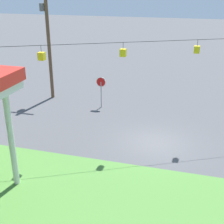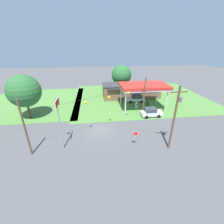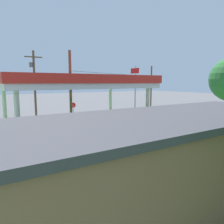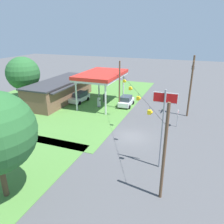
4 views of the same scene
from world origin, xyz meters
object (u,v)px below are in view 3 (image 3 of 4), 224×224
at_px(gas_station_canopy, 77,83).
at_px(gas_station_store, 167,157).
at_px(stop_sign_roadside, 73,107).
at_px(fuel_pump_near, 94,141).
at_px(stop_sign_overhead, 135,81).
at_px(fuel_pump_far, 61,146).
at_px(car_at_pumps_front, 53,130).
at_px(car_at_pumps_rear, 112,157).
at_px(utility_pole_main, 34,83).

distance_m(gas_station_canopy, gas_station_store, 8.85).
relative_size(gas_station_canopy, stop_sign_roadside, 4.18).
bearing_deg(fuel_pump_near, gas_station_store, 85.39).
xyz_separation_m(gas_station_store, stop_sign_overhead, (-15.06, -21.08, 3.49)).
distance_m(fuel_pump_near, stop_sign_roadside, 14.22).
bearing_deg(fuel_pump_near, stop_sign_roadside, -106.53).
bearing_deg(fuel_pump_far, car_at_pumps_front, -100.20).
bearing_deg(car_at_pumps_rear, utility_pole_main, 93.80).
xyz_separation_m(gas_station_canopy, gas_station_store, (-0.66, 8.20, -3.28)).
bearing_deg(utility_pole_main, fuel_pump_near, 93.15).
height_order(gas_station_store, car_at_pumps_front, gas_station_store).
distance_m(car_at_pumps_front, car_at_pumps_rear, 8.83).
height_order(car_at_pumps_rear, stop_sign_roadside, stop_sign_roadside).
bearing_deg(car_at_pumps_rear, car_at_pumps_front, 99.51).
distance_m(fuel_pump_far, stop_sign_roadside, 15.18).
xyz_separation_m(gas_station_store, stop_sign_roadside, (-4.70, -21.80, -0.15)).
height_order(fuel_pump_near, stop_sign_roadside, stop_sign_roadside).
distance_m(stop_sign_overhead, utility_pole_main, 15.32).
bearing_deg(car_at_pumps_front, car_at_pumps_rear, 93.45).
distance_m(car_at_pumps_front, utility_pole_main, 11.20).
relative_size(gas_station_store, stop_sign_overhead, 2.02).
distance_m(fuel_pump_far, stop_sign_overhead, 21.87).
bearing_deg(fuel_pump_near, fuel_pump_far, 0.00).
distance_m(fuel_pump_near, car_at_pumps_front, 4.78).
xyz_separation_m(gas_station_canopy, car_at_pumps_front, (0.53, -4.40, -4.27)).
distance_m(gas_station_canopy, stop_sign_overhead, 20.33).
bearing_deg(car_at_pumps_front, utility_pole_main, -97.12).
xyz_separation_m(fuel_pump_near, car_at_pumps_rear, (1.10, 4.39, 0.20)).
height_order(car_at_pumps_front, stop_sign_roadside, stop_sign_roadside).
height_order(gas_station_canopy, car_at_pumps_rear, gas_station_canopy).
relative_size(fuel_pump_near, stop_sign_roadside, 0.63).
relative_size(stop_sign_roadside, stop_sign_overhead, 0.32).
xyz_separation_m(gas_station_canopy, utility_pole_main, (-0.51, -14.72, -0.05)).
bearing_deg(gas_station_store, fuel_pump_far, -76.44).
bearing_deg(gas_station_store, car_at_pumps_front, -84.63).
xyz_separation_m(fuel_pump_near, utility_pole_main, (0.81, -14.72, 4.45)).
distance_m(gas_station_canopy, car_at_pumps_rear, 6.14).
xyz_separation_m(gas_station_canopy, car_at_pumps_rear, (-0.22, 4.39, -4.29)).
bearing_deg(car_at_pumps_front, stop_sign_overhead, -153.82).
relative_size(gas_station_store, car_at_pumps_rear, 3.32).
bearing_deg(gas_station_canopy, gas_station_store, 94.59).
relative_size(stop_sign_overhead, utility_pole_main, 0.85).
relative_size(car_at_pumps_front, stop_sign_overhead, 0.54).
bearing_deg(stop_sign_roadside, utility_pole_main, 166.96).
distance_m(gas_station_store, fuel_pump_near, 8.32).
bearing_deg(utility_pole_main, stop_sign_overhead, 173.12).
xyz_separation_m(gas_station_canopy, fuel_pump_near, (-1.32, -0.00, -4.50)).
height_order(fuel_pump_near, utility_pole_main, utility_pole_main).
height_order(stop_sign_roadside, utility_pole_main, utility_pole_main).
height_order(gas_station_store, stop_sign_roadside, gas_station_store).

